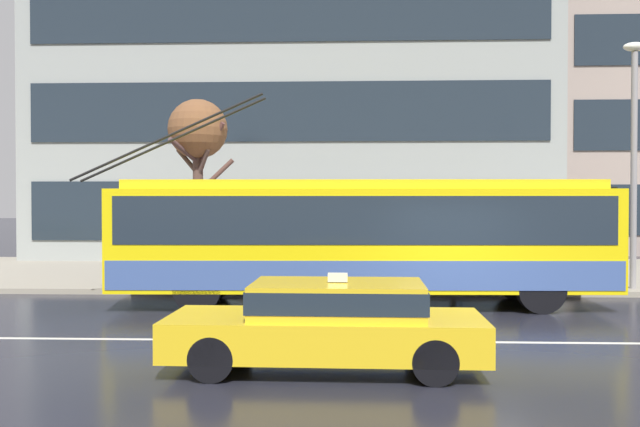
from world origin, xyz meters
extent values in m
plane|color=#20202A|center=(0.00, 0.00, 0.00)|extent=(160.00, 160.00, 0.00)
cube|color=gray|center=(0.00, 9.54, 0.07)|extent=(80.00, 10.00, 0.14)
cube|color=silver|center=(0.00, -1.20, 0.00)|extent=(72.00, 0.14, 0.01)
cube|color=yellow|center=(-1.95, 2.94, 1.55)|extent=(11.30, 2.82, 2.27)
cube|color=yellow|center=(-1.95, 2.94, 2.79)|extent=(10.62, 2.55, 0.20)
cube|color=#1E2833|center=(-1.95, 2.94, 2.01)|extent=(10.86, 2.84, 1.04)
cube|color=#3E5997|center=(-1.95, 2.94, 0.82)|extent=(11.19, 2.85, 0.64)
cube|color=#1E2833|center=(3.61, 3.10, 2.01)|extent=(0.18, 2.19, 1.14)
cube|color=black|center=(3.46, 3.10, 2.59)|extent=(0.22, 1.90, 0.28)
cylinder|color=black|center=(-6.40, 3.16, 3.87)|extent=(4.41, 0.19, 2.01)
cylinder|color=black|center=(-6.38, 2.46, 3.87)|extent=(4.41, 0.19, 2.01)
cylinder|color=black|center=(1.83, 4.15, 0.52)|extent=(1.05, 0.33, 1.04)
cylinder|color=black|center=(1.90, 1.96, 0.52)|extent=(1.05, 0.33, 1.04)
cylinder|color=black|center=(-5.58, 3.93, 0.52)|extent=(1.05, 0.33, 1.04)
cylinder|color=black|center=(-5.51, 1.74, 0.52)|extent=(1.05, 0.33, 1.04)
cube|color=yellow|center=(-2.57, -3.27, 0.51)|extent=(4.54, 1.84, 0.55)
cube|color=yellow|center=(-2.39, -3.27, 1.02)|extent=(2.46, 1.56, 0.48)
cube|color=#1E2833|center=(-2.39, -3.27, 1.05)|extent=(2.51, 1.57, 0.31)
cube|color=silver|center=(-2.39, -3.27, 1.33)|extent=(0.28, 0.17, 0.12)
cylinder|color=black|center=(-4.08, -4.02, 0.31)|extent=(0.62, 0.21, 0.62)
cylinder|color=black|center=(-4.05, -2.46, 0.31)|extent=(0.62, 0.21, 0.62)
cylinder|color=black|center=(-1.10, -4.07, 0.31)|extent=(0.62, 0.21, 0.62)
cylinder|color=black|center=(-1.07, -2.52, 0.31)|extent=(0.62, 0.21, 0.62)
cylinder|color=gray|center=(-2.15, 5.31, 1.38)|extent=(0.08, 0.08, 2.48)
cylinder|color=gray|center=(-5.83, 5.31, 1.38)|extent=(0.08, 0.08, 2.48)
cylinder|color=gray|center=(-2.15, 6.70, 1.38)|extent=(0.08, 0.08, 2.48)
cylinder|color=gray|center=(-5.83, 6.70, 1.38)|extent=(0.08, 0.08, 2.48)
cube|color=#99ADB2|center=(-3.99, 6.70, 1.43)|extent=(3.49, 0.04, 1.98)
cube|color=#B2B2B7|center=(-3.99, 6.01, 2.66)|extent=(3.97, 1.68, 0.08)
cube|color=brown|center=(-3.99, 6.35, 0.59)|extent=(2.57, 0.36, 0.08)
cylinder|color=brown|center=(-1.83, 5.44, 0.54)|extent=(0.14, 0.14, 0.80)
cylinder|color=brown|center=(-1.72, 5.57, 0.54)|extent=(0.14, 0.14, 0.80)
cylinder|color=maroon|center=(-1.77, 5.50, 1.23)|extent=(0.51, 0.51, 0.59)
sphere|color=tan|center=(-1.77, 5.50, 1.65)|extent=(0.24, 0.24, 0.24)
cone|color=black|center=(-1.85, 5.41, 1.95)|extent=(1.27, 1.27, 0.26)
cylinder|color=#333333|center=(-1.85, 5.41, 1.43)|extent=(0.02, 0.02, 0.77)
cylinder|color=black|center=(-6.22, 5.73, 0.56)|extent=(0.14, 0.14, 0.85)
cylinder|color=black|center=(-6.27, 5.88, 0.56)|extent=(0.14, 0.14, 0.85)
cylinder|color=#494353|center=(-6.25, 5.81, 1.30)|extent=(0.45, 0.45, 0.61)
sphere|color=tan|center=(-6.25, 5.81, 1.71)|extent=(0.23, 0.23, 0.23)
cone|color=red|center=(-6.28, 5.92, 2.01)|extent=(1.12, 1.12, 0.30)
cylinder|color=#333333|center=(-6.28, 5.92, 1.47)|extent=(0.02, 0.02, 0.77)
cylinder|color=#263446|center=(0.83, 6.72, 0.56)|extent=(0.14, 0.14, 0.85)
cylinder|color=#263446|center=(0.98, 6.77, 0.56)|extent=(0.14, 0.14, 0.85)
cylinder|color=#404446|center=(0.91, 6.74, 1.28)|extent=(0.46, 0.46, 0.59)
sphere|color=#D4A686|center=(0.91, 6.74, 1.69)|extent=(0.23, 0.23, 0.23)
cone|color=#D32D6E|center=(1.02, 6.79, 1.99)|extent=(1.38, 1.38, 0.28)
cylinder|color=#333333|center=(1.02, 6.79, 1.47)|extent=(0.02, 0.02, 0.76)
cylinder|color=#464744|center=(0.47, 5.15, 0.58)|extent=(0.14, 0.14, 0.89)
cylinder|color=#464744|center=(0.46, 4.99, 0.58)|extent=(0.14, 0.14, 0.89)
cylinder|color=maroon|center=(0.46, 5.07, 1.32)|extent=(0.40, 0.40, 0.59)
sphere|color=tan|center=(0.46, 5.07, 1.73)|extent=(0.23, 0.23, 0.23)
cone|color=black|center=(0.48, 5.19, 2.03)|extent=(1.22, 1.22, 0.29)
cylinder|color=#333333|center=(0.48, 5.19, 1.50)|extent=(0.02, 0.02, 0.77)
cylinder|color=gray|center=(5.15, 5.26, 3.21)|extent=(0.16, 0.16, 6.15)
ellipsoid|color=silver|center=(5.15, 5.26, 6.41)|extent=(0.60, 0.32, 0.24)
cylinder|color=brown|center=(-6.75, 7.54, 2.05)|extent=(0.31, 0.31, 3.82)
cylinder|color=brown|center=(-6.56, 7.33, 3.53)|extent=(0.57, 0.60, 0.89)
cylinder|color=brown|center=(-6.33, 7.32, 4.05)|extent=(1.01, 0.62, 1.36)
cylinder|color=#513939|center=(-7.05, 7.06, 3.88)|extent=(0.75, 1.09, 0.74)
cylinder|color=brown|center=(-6.25, 7.67, 3.15)|extent=(1.13, 0.41, 1.10)
cylinder|color=brown|center=(-7.09, 7.73, 3.60)|extent=(0.83, 0.54, 0.83)
sphere|color=brown|center=(-6.75, 7.54, 4.56)|extent=(1.77, 1.77, 1.77)
cube|color=#929895|center=(-4.55, 19.66, 9.24)|extent=(20.60, 13.66, 18.48)
cube|color=#1E2833|center=(-4.55, 12.80, 2.03)|extent=(19.36, 0.06, 2.22)
cube|color=#1E2833|center=(-4.55, 12.80, 5.73)|extent=(19.36, 0.06, 2.22)
cube|color=#1E2833|center=(-4.55, 12.80, 9.43)|extent=(19.36, 0.06, 2.22)
camera|label=1|loc=(-2.23, -13.34, 2.44)|focal=39.57mm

